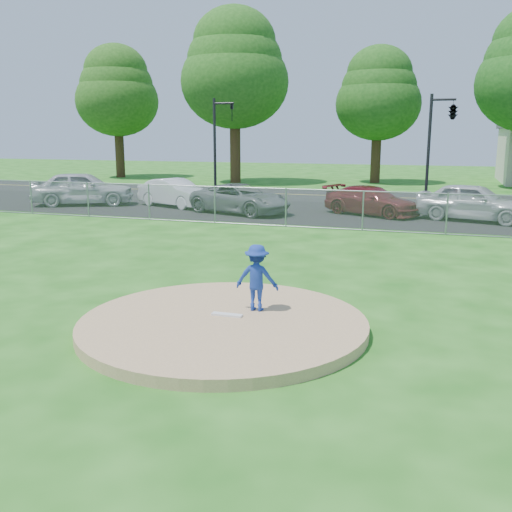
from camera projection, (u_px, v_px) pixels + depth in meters
The scene contains 18 objects.
ground at pixel (326, 238), 20.03m from camera, with size 120.00×120.00×0.00m, color #195913.
pitchers_mound at pixel (223, 324), 10.70m from camera, with size 5.40×5.40×0.20m, color tan.
pitching_rubber at pixel (227, 315), 10.86m from camera, with size 0.60×0.15×0.04m, color white.
chain_link_fence at pixel (337, 210), 21.73m from camera, with size 40.00×0.06×1.50m, color gray.
parking_lot at pixel (353, 214), 26.07m from camera, with size 50.00×8.00×0.01m, color black.
street at pixel (372, 197), 33.05m from camera, with size 60.00×7.00×0.01m, color black.
tree_far_left at pixel (117, 90), 46.55m from camera, with size 6.72×6.72×10.74m.
tree_left at pixel (235, 68), 41.13m from camera, with size 7.84×7.84×12.53m.
tree_center at pixel (378, 93), 41.29m from camera, with size 6.16×6.16×9.84m.
traffic_signal_left at pixel (218, 138), 33.12m from camera, with size 1.28×0.20×5.60m.
traffic_signal_center at pixel (451, 113), 29.03m from camera, with size 1.42×2.48×5.60m.
pitcher at pixel (257, 278), 11.10m from camera, with size 0.85×0.49×1.31m, color navy.
traffic_cone at pixel (222, 203), 26.84m from camera, with size 0.39×0.39×0.76m, color #FA610D.
parked_car_silver at pixel (83, 188), 29.15m from camera, with size 2.03×5.05×1.72m, color silver.
parked_car_white at pixel (175, 193), 28.51m from camera, with size 1.47×4.20×1.38m, color white.
parked_car_gray at pixel (241, 199), 26.14m from camera, with size 2.22×4.81×1.34m, color slate.
parked_car_darkred at pixel (372, 201), 25.58m from camera, with size 1.80×4.43×1.29m, color maroon.
parked_car_pearl at pixel (473, 202), 23.85m from camera, with size 1.87×4.64×1.58m, color silver.
Camera 1 is at (3.72, -9.51, 3.60)m, focal length 40.00 mm.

